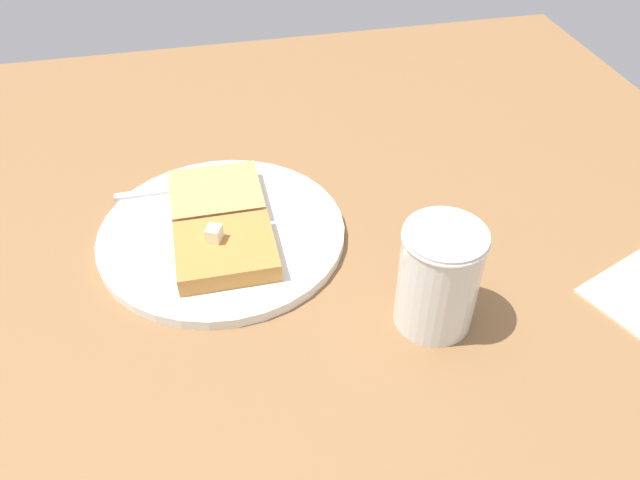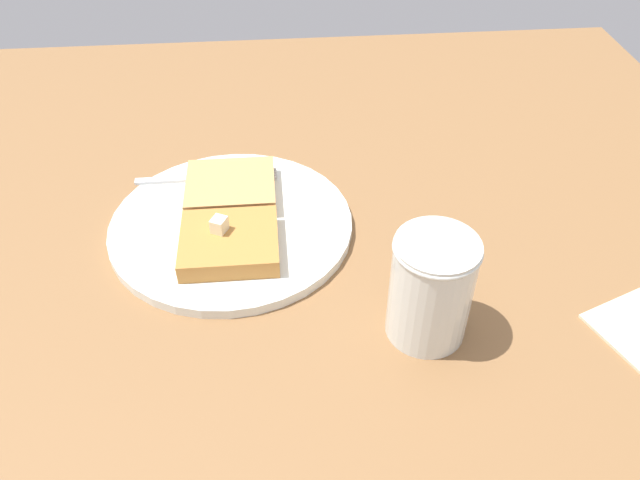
# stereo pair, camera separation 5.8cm
# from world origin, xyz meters

# --- Properties ---
(table_surface) EXTENTS (1.12, 1.12, 0.02)m
(table_surface) POSITION_xyz_m (0.00, 0.00, 0.01)
(table_surface) COLOR brown
(table_surface) RESTS_ON ground
(plate) EXTENTS (0.25, 0.25, 0.01)m
(plate) POSITION_xyz_m (0.08, 0.06, 0.03)
(plate) COLOR white
(plate) RESTS_ON table_surface
(toast_slice_left) EXTENTS (0.09, 0.10, 0.02)m
(toast_slice_left) POSITION_xyz_m (0.04, 0.06, 0.04)
(toast_slice_left) COLOR #B97A37
(toast_slice_left) RESTS_ON plate
(toast_slice_middle) EXTENTS (0.09, 0.10, 0.02)m
(toast_slice_middle) POSITION_xyz_m (0.13, 0.06, 0.04)
(toast_slice_middle) COLOR tan
(toast_slice_middle) RESTS_ON plate
(butter_pat_primary) EXTENTS (0.02, 0.02, 0.01)m
(butter_pat_primary) POSITION_xyz_m (0.04, 0.06, 0.06)
(butter_pat_primary) COLOR #F1E8C2
(butter_pat_primary) RESTS_ON toast_slice_left
(fork) EXTENTS (0.02, 0.16, 0.00)m
(fork) POSITION_xyz_m (0.16, 0.07, 0.03)
(fork) COLOR silver
(fork) RESTS_ON plate
(syrup_jar) EXTENTS (0.07, 0.07, 0.10)m
(syrup_jar) POSITION_xyz_m (-0.07, -0.12, 0.07)
(syrup_jar) COLOR #5B240C
(syrup_jar) RESTS_ON table_surface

